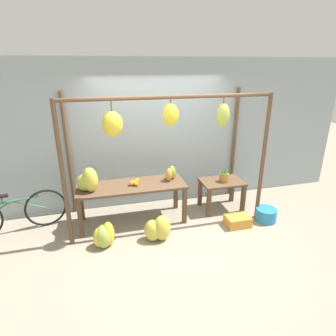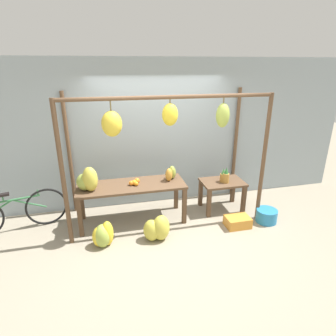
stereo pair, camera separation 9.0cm
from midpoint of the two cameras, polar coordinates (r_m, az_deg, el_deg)
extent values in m
plane|color=gray|center=(4.80, 1.68, -13.48)|extent=(20.00, 20.00, 0.00)
cube|color=#99A8B2|center=(5.45, -1.82, 6.85)|extent=(8.00, 0.08, 2.80)
cylinder|color=brown|center=(4.36, -20.03, -1.71)|extent=(0.07, 0.07, 2.25)
cylinder|color=brown|center=(5.08, 19.33, 1.48)|extent=(0.07, 0.07, 2.25)
cylinder|color=brown|center=(5.36, -18.92, 2.49)|extent=(0.07, 0.07, 2.25)
cylinder|color=brown|center=(5.97, 13.98, 4.75)|extent=(0.07, 0.07, 2.25)
cylinder|color=brown|center=(4.19, 1.33, 14.21)|extent=(3.26, 0.06, 0.06)
cylinder|color=brown|center=(4.07, -10.96, 12.29)|extent=(0.02, 0.02, 0.14)
ellipsoid|color=gold|center=(4.11, -10.72, 8.81)|extent=(0.30, 0.27, 0.37)
cylinder|color=brown|center=(4.19, 1.06, 13.42)|extent=(0.02, 0.02, 0.06)
ellipsoid|color=yellow|center=(4.22, 1.04, 10.79)|extent=(0.24, 0.22, 0.33)
cylinder|color=brown|center=(4.47, 11.85, 13.30)|extent=(0.02, 0.02, 0.08)
ellipsoid|color=#9EB247|center=(4.51, 11.64, 10.42)|extent=(0.21, 0.19, 0.38)
cube|color=brown|center=(4.91, -6.91, -3.57)|extent=(1.86, 0.67, 0.04)
cube|color=brown|center=(4.81, -16.92, -9.66)|extent=(0.07, 0.07, 0.67)
cube|color=brown|center=(4.97, 3.87, -7.70)|extent=(0.07, 0.07, 0.67)
cube|color=brown|center=(5.31, -16.64, -6.64)|extent=(0.07, 0.07, 0.67)
cube|color=brown|center=(5.46, 2.13, -4.97)|extent=(0.07, 0.07, 0.67)
cube|color=brown|center=(5.45, 11.49, -2.85)|extent=(0.80, 0.56, 0.04)
cube|color=brown|center=(5.25, 8.80, -7.12)|extent=(0.07, 0.07, 0.54)
cube|color=brown|center=(5.53, 15.57, -6.17)|extent=(0.07, 0.07, 0.54)
cube|color=brown|center=(5.63, 7.08, -5.04)|extent=(0.07, 0.07, 0.54)
cube|color=brown|center=(5.89, 13.48, -4.27)|extent=(0.07, 0.07, 0.54)
ellipsoid|color=gold|center=(4.78, -15.25, -2.06)|extent=(0.27, 0.26, 0.39)
ellipsoid|color=yellow|center=(4.85, -15.32, -2.10)|extent=(0.27, 0.28, 0.33)
ellipsoid|color=#9EB247|center=(4.80, -16.03, -2.72)|extent=(0.37, 0.37, 0.29)
ellipsoid|color=gold|center=(4.70, -15.02, -2.23)|extent=(0.30, 0.28, 0.42)
sphere|color=orange|center=(4.87, -6.51, -2.98)|extent=(0.08, 0.08, 0.08)
sphere|color=orange|center=(4.92, -5.79, -2.58)|extent=(0.09, 0.09, 0.09)
sphere|color=orange|center=(4.86, -6.38, -2.95)|extent=(0.09, 0.09, 0.09)
sphere|color=orange|center=(4.85, -6.94, -3.06)|extent=(0.08, 0.08, 0.08)
sphere|color=orange|center=(4.83, -5.92, -3.20)|extent=(0.07, 0.07, 0.07)
cylinder|color=#A3702D|center=(5.39, 11.61, -1.97)|extent=(0.12, 0.12, 0.16)
cone|color=#428442|center=(5.34, 11.71, -0.63)|extent=(0.08, 0.08, 0.11)
cylinder|color=#B27F38|center=(5.36, 12.16, -2.01)|extent=(0.12, 0.12, 0.18)
cone|color=#337538|center=(5.30, 12.28, -0.51)|extent=(0.08, 0.08, 0.12)
ellipsoid|color=yellow|center=(4.56, -11.63, -12.87)|extent=(0.24, 0.25, 0.41)
ellipsoid|color=#9EB247|center=(4.56, -12.55, -13.24)|extent=(0.25, 0.28, 0.37)
ellipsoid|color=yellow|center=(4.58, -13.24, -13.42)|extent=(0.28, 0.29, 0.34)
ellipsoid|color=#9EB247|center=(4.55, -12.61, -13.46)|extent=(0.29, 0.27, 0.36)
ellipsoid|color=gold|center=(4.58, -0.86, -12.06)|extent=(0.37, 0.35, 0.43)
ellipsoid|color=gold|center=(4.59, -2.76, -12.52)|extent=(0.36, 0.35, 0.36)
cube|color=orange|center=(5.14, 14.44, -10.52)|extent=(0.42, 0.30, 0.18)
cylinder|color=teal|center=(5.42, 19.83, -9.10)|extent=(0.37, 0.37, 0.23)
torus|color=black|center=(5.35, -23.00, -7.26)|extent=(0.67, 0.19, 0.68)
cylinder|color=#337042|center=(5.26, -28.68, -5.74)|extent=(0.82, 0.23, 0.03)
cylinder|color=#337042|center=(5.30, -25.82, -6.51)|extent=(0.50, 0.15, 0.27)
cylinder|color=#337042|center=(5.25, -30.09, -5.45)|extent=(0.02, 0.02, 0.10)
cube|color=black|center=(5.22, -30.23, -4.76)|extent=(0.21, 0.12, 0.04)
cylinder|color=#337042|center=(5.23, -24.50, -4.58)|extent=(0.02, 0.02, 0.10)
ellipsoid|color=#93A33D|center=(5.07, 1.32, -0.88)|extent=(0.14, 0.16, 0.24)
ellipsoid|color=gold|center=(4.96, 0.70, -1.38)|extent=(0.17, 0.18, 0.24)
ellipsoid|color=#93A33D|center=(5.08, 1.37, -0.95)|extent=(0.18, 0.19, 0.22)
camera|label=1|loc=(0.05, -89.47, 0.20)|focal=30.00mm
camera|label=2|loc=(0.05, 90.53, -0.20)|focal=30.00mm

